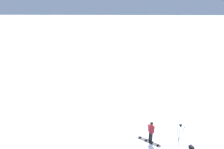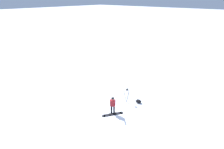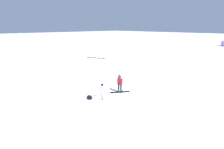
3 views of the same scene
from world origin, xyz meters
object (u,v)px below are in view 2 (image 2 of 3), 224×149
at_px(snowboarder, 113,104).
at_px(snowboard, 113,114).
at_px(gear_bag_large, 138,101).
at_px(camera_tripod, 127,93).

xyz_separation_m(snowboarder, snowboard, (0.08, -0.11, -0.97)).
xyz_separation_m(snowboarder, gear_bag_large, (0.83, 2.71, -0.82)).
relative_size(snowboarder, gear_bag_large, 2.77).
bearing_deg(snowboard, gear_bag_large, 75.17).
height_order(snowboard, gear_bag_large, gear_bag_large).
distance_m(snowboard, gear_bag_large, 2.93).
bearing_deg(camera_tripod, gear_bag_large, 34.37).
distance_m(snowboard, camera_tripod, 2.43).
bearing_deg(camera_tripod, snowboard, -85.93).
relative_size(snowboarder, snowboard, 1.04).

